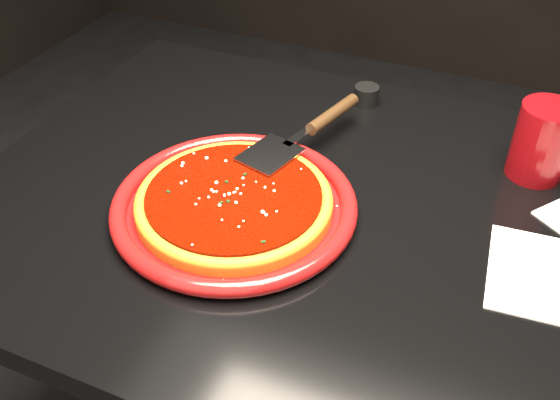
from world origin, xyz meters
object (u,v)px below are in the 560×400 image
Objects in this scene: table at (343,369)px; plate at (234,205)px; pizza_server at (305,131)px; ramekin at (366,95)px; cup at (542,142)px.

plate reaches higher than table.
pizza_server reaches higher than plate.
ramekin is (-0.09, 0.31, 0.39)m from table.
plate is 0.39m from ramekin.
cup reaches higher than plate.
table is 26.44× the size of ramekin.
pizza_server is 2.55× the size of cup.
pizza_server reaches higher than ramekin.
plate is 0.19m from pizza_server.
ramekin is at bearing 92.78° from pizza_server.
plate is at bearing -157.85° from table.
plate is at bearing -86.99° from pizza_server.
cup is at bearing 34.89° from plate.
plate is 0.48m from cup.
ramekin is (0.08, 0.38, 0.00)m from plate.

